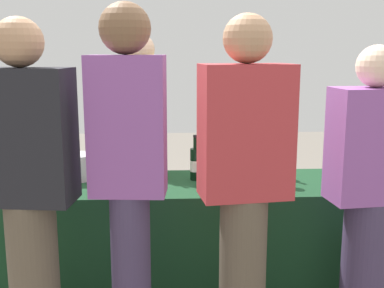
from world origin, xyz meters
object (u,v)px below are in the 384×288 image
Objects in this scene: wine_bottle_2 at (160,159)px; wine_bottle_1 at (103,163)px; wine_bottle_6 at (354,161)px; ice_bucket at (76,167)px; guest_1 at (129,170)px; guest_3 at (368,188)px; wine_bottle_5 at (276,160)px; wine_glass_2 at (335,172)px; wine_bottle_0 at (32,161)px; wine_glass_1 at (286,169)px; server_pouring at (141,137)px; guest_0 at (28,187)px; wine_bottle_4 at (214,163)px; wine_glass_0 at (205,170)px; guest_2 at (244,181)px; wine_bottle_3 at (195,164)px.

wine_bottle_1 is at bearing -173.63° from wine_bottle_2.
ice_bucket is (-1.81, 0.04, -0.03)m from wine_bottle_6.
wine_bottle_1 is at bearing 110.71° from guest_1.
guest_1 is at bearing 179.29° from guest_3.
wine_bottle_5 reaches higher than wine_glass_2.
wine_bottle_0 is at bearing 179.75° from wine_bottle_5.
server_pouring is (-0.92, 0.67, 0.09)m from wine_glass_1.
guest_0 reaches higher than wine_glass_2.
wine_bottle_2 reaches higher than wine_glass_2.
wine_bottle_1 is 1.13m from wine_bottle_5.
server_pouring is 1.06× the size of guest_3.
wine_bottle_4 is (0.35, -0.05, -0.01)m from wine_bottle_2.
wine_bottle_5 is 1.01m from server_pouring.
guest_3 is at bearing -104.98° from wine_bottle_6.
ice_bucket is at bearing 150.18° from guest_3.
wine_bottle_2 is at bearing 142.63° from wine_glass_0.
guest_1 is at bearing -136.54° from wine_bottle_5.
guest_2 is 1.09× the size of guest_3.
wine_glass_2 is at bearing -7.96° from wine_bottle_0.
guest_0 is (-0.46, -1.27, -0.01)m from server_pouring.
wine_bottle_0 is at bearing 32.27° from server_pouring.
wine_glass_0 is at bearing -11.93° from wine_bottle_0.
wine_bottle_3 is (0.23, -0.05, -0.02)m from wine_bottle_2.
guest_2 reaches higher than ice_bucket.
guest_2 is at bearing -176.63° from guest_3.
guest_2 is at bearing 115.52° from server_pouring.
guest_2 reaches higher than wine_glass_0.
wine_glass_1 is 0.69m from guest_2.
guest_1 reaches higher than wine_glass_1.
wine_bottle_5 is at bearing 0.97° from ice_bucket.
guest_2 reaches higher than wine_bottle_4.
wine_bottle_3 is at bearing -1.11° from wine_bottle_1.
guest_3 is (1.64, -0.69, 0.04)m from ice_bucket.
wine_bottle_6 is at bearing 162.25° from server_pouring.
wine_bottle_4 is at bearing -179.15° from wine_bottle_6.
guest_1 is (-0.36, -0.78, 0.16)m from wine_bottle_3.
guest_2 is (1.03, 0.01, 0.01)m from guest_0.
guest_2 is at bearing 7.36° from guest_0.
wine_bottle_3 is 1.34× the size of ice_bucket.
wine_glass_1 is at bearing 145.21° from server_pouring.
guest_2 is at bearing -120.64° from wine_glass_1.
wine_bottle_3 is at bearing 162.38° from wine_glass_1.
wine_bottle_1 is at bearing 165.07° from wine_glass_0.
guest_3 reaches higher than wine_glass_2.
guest_2 is at bearing -44.66° from wine_bottle_1.
wine_bottle_5 is at bearing 93.07° from wine_glass_1.
server_pouring is at bearing 77.00° from guest_0.
ice_bucket is (-0.54, -0.01, -0.04)m from wine_bottle_2.
wine_bottle_1 is 0.19m from ice_bucket.
wine_bottle_2 is (0.83, -0.02, 0.01)m from wine_bottle_0.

